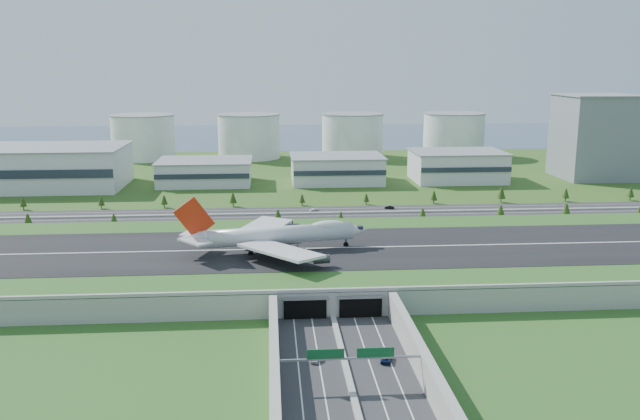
{
  "coord_description": "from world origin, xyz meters",
  "views": [
    {
      "loc": [
        -18.54,
        -244.34,
        76.3
      ],
      "look_at": [
        2.46,
        35.0,
        15.25
      ],
      "focal_mm": 38.0,
      "sensor_mm": 36.0,
      "label": 1
    }
  ],
  "objects": [
    {
      "name": "ground",
      "position": [
        0.0,
        0.0,
        0.0
      ],
      "size": [
        1200.0,
        1200.0,
        0.0
      ],
      "primitive_type": "plane",
      "color": "#224C18",
      "rests_on": "ground"
    },
    {
      "name": "airfield_deck",
      "position": [
        0.0,
        -0.09,
        4.12
      ],
      "size": [
        520.0,
        100.0,
        9.2
      ],
      "color": "gray",
      "rests_on": "ground"
    },
    {
      "name": "underpass_road",
      "position": [
        0.0,
        -99.42,
        3.43
      ],
      "size": [
        38.8,
        120.4,
        8.0
      ],
      "color": "#28282B",
      "rests_on": "ground"
    },
    {
      "name": "sign_gantry_near",
      "position": [
        0.0,
        -95.04,
        6.95
      ],
      "size": [
        38.7,
        0.7,
        9.8
      ],
      "color": "gray",
      "rests_on": "ground"
    },
    {
      "name": "north_expressway",
      "position": [
        0.0,
        95.0,
        0.06
      ],
      "size": [
        560.0,
        36.0,
        0.12
      ],
      "primitive_type": "cube",
      "color": "#28282B",
      "rests_on": "ground"
    },
    {
      "name": "tree_row",
      "position": [
        42.49,
        94.81,
        4.57
      ],
      "size": [
        500.72,
        48.64,
        8.45
      ],
      "color": "#3D2819",
      "rests_on": "ground"
    },
    {
      "name": "hangar_west",
      "position": [
        -170.0,
        185.0,
        12.5
      ],
      "size": [
        120.0,
        60.0,
        25.0
      ],
      "primitive_type": "cube",
      "color": "silver",
      "rests_on": "ground"
    },
    {
      "name": "hangar_mid_a",
      "position": [
        -60.0,
        190.0,
        7.5
      ],
      "size": [
        58.0,
        42.0,
        15.0
      ],
      "primitive_type": "cube",
      "color": "silver",
      "rests_on": "ground"
    },
    {
      "name": "hangar_mid_b",
      "position": [
        25.0,
        190.0,
        8.5
      ],
      "size": [
        58.0,
        42.0,
        17.0
      ],
      "primitive_type": "cube",
      "color": "silver",
      "rests_on": "ground"
    },
    {
      "name": "hangar_mid_c",
      "position": [
        105.0,
        190.0,
        9.5
      ],
      "size": [
        58.0,
        42.0,
        19.0
      ],
      "primitive_type": "cube",
      "color": "silver",
      "rests_on": "ground"
    },
    {
      "name": "office_tower",
      "position": [
        200.0,
        195.0,
        27.5
      ],
      "size": [
        46.0,
        46.0,
        55.0
      ],
      "primitive_type": "cube",
      "color": "slate",
      "rests_on": "ground"
    },
    {
      "name": "fuel_tank_a",
      "position": [
        -120.0,
        310.0,
        17.5
      ],
      "size": [
        50.0,
        50.0,
        35.0
      ],
      "primitive_type": "cylinder",
      "color": "silver",
      "rests_on": "ground"
    },
    {
      "name": "fuel_tank_b",
      "position": [
        -35.0,
        310.0,
        17.5
      ],
      "size": [
        50.0,
        50.0,
        35.0
      ],
      "primitive_type": "cylinder",
      "color": "silver",
      "rests_on": "ground"
    },
    {
      "name": "fuel_tank_c",
      "position": [
        50.0,
        310.0,
        17.5
      ],
      "size": [
        50.0,
        50.0,
        35.0
      ],
      "primitive_type": "cylinder",
      "color": "silver",
      "rests_on": "ground"
    },
    {
      "name": "fuel_tank_d",
      "position": [
        135.0,
        310.0,
        17.5
      ],
      "size": [
        50.0,
        50.0,
        35.0
      ],
      "primitive_type": "cylinder",
      "color": "silver",
      "rests_on": "ground"
    },
    {
      "name": "bay_water",
      "position": [
        0.0,
        480.0,
        0.03
      ],
      "size": [
        1200.0,
        260.0,
        0.06
      ],
      "primitive_type": "cube",
      "color": "#374B69",
      "rests_on": "ground"
    },
    {
      "name": "boeing_747",
      "position": [
        -16.83,
        -2.54,
        14.3
      ],
      "size": [
        71.57,
        67.09,
        22.28
      ],
      "rotation": [
        0.0,
        0.0,
        0.18
      ],
      "color": "silver",
      "rests_on": "airfield_deck"
    },
    {
      "name": "car_0",
      "position": [
        -7.2,
        -80.75,
        0.96
      ],
      "size": [
        3.72,
        5.29,
        1.67
      ],
      "primitive_type": "imported",
      "rotation": [
        0.0,
        0.0,
        -0.4
      ],
      "color": "silver",
      "rests_on": "ground"
    },
    {
      "name": "car_2",
      "position": [
        11.13,
        -82.01,
        0.93
      ],
      "size": [
        4.32,
        6.36,
        1.62
      ],
      "primitive_type": "imported",
      "rotation": [
        0.0,
        0.0,
        2.84
      ],
      "color": "#0C183F",
      "rests_on": "ground"
    },
    {
      "name": "car_5",
      "position": [
        44.86,
        104.42,
        0.96
      ],
      "size": [
        5.39,
        3.04,
        1.68
      ],
      "primitive_type": "imported",
      "rotation": [
        0.0,
        0.0,
        -1.83
      ],
      "color": "black",
      "rests_on": "ground"
    },
    {
      "name": "car_7",
      "position": [
        4.13,
        102.1,
        0.83
      ],
      "size": [
        5.26,
        3.43,
        1.42
      ],
      "primitive_type": "imported",
      "rotation": [
        0.0,
        0.0,
        -1.25
      ],
      "color": "white",
      "rests_on": "ground"
    }
  ]
}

